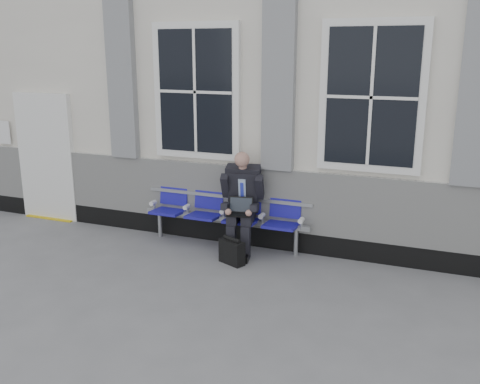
% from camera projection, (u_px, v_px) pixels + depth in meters
% --- Properties ---
extents(ground, '(70.00, 70.00, 0.00)m').
position_uv_depth(ground, '(311.00, 300.00, 6.26)').
color(ground, slate).
rests_on(ground, ground).
extents(station_building, '(14.40, 4.40, 4.49)m').
position_uv_depth(station_building, '(367.00, 88.00, 8.81)').
color(station_building, silver).
rests_on(station_building, ground).
extents(bench, '(2.60, 0.47, 0.91)m').
position_uv_depth(bench, '(225.00, 210.00, 7.89)').
color(bench, '#9EA0A3').
rests_on(bench, ground).
extents(businessman, '(0.64, 0.86, 1.47)m').
position_uv_depth(businessman, '(242.00, 199.00, 7.59)').
color(businessman, black).
rests_on(businessman, ground).
extents(briefcase, '(0.40, 0.29, 0.38)m').
position_uv_depth(briefcase, '(232.00, 251.00, 7.29)').
color(briefcase, black).
rests_on(briefcase, ground).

